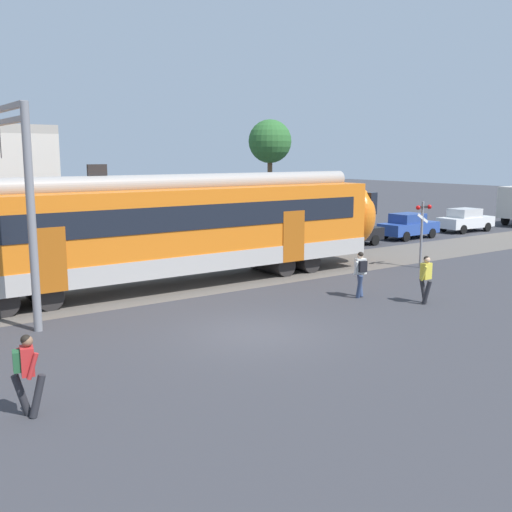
# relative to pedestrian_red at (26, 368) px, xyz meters

# --- Properties ---
(ground_plane) EXTENTS (160.00, 160.00, 0.00)m
(ground_plane) POSITION_rel_pedestrian_red_xyz_m (6.80, 1.99, -0.99)
(ground_plane) COLOR #38383D
(pedestrian_red) EXTENTS (0.62, 0.60, 1.67)m
(pedestrian_red) POSITION_rel_pedestrian_red_xyz_m (0.00, 0.00, 0.00)
(pedestrian_red) COLOR #28282D
(pedestrian_red) RESTS_ON ground
(pedestrian_white) EXTENTS (0.62, 0.60, 1.67)m
(pedestrian_white) POSITION_rel_pedestrian_red_xyz_m (12.36, 3.45, 0.00)
(pedestrian_white) COLOR navy
(pedestrian_white) RESTS_ON ground
(pedestrian_yellow) EXTENTS (0.53, 0.65, 1.67)m
(pedestrian_yellow) POSITION_rel_pedestrian_red_xyz_m (13.57, 1.53, -0.03)
(pedestrian_yellow) COLOR #28282D
(pedestrian_yellow) RESTS_ON ground
(parked_car_black) EXTENTS (4.03, 1.81, 1.54)m
(parked_car_black) POSITION_rel_pedestrian_red_xyz_m (20.66, 12.75, -0.21)
(parked_car_black) COLOR black
(parked_car_black) RESTS_ON ground
(parked_car_blue) EXTENTS (4.07, 1.90, 1.54)m
(parked_car_blue) POSITION_rel_pedestrian_red_xyz_m (25.74, 12.85, -0.21)
(parked_car_blue) COLOR #284799
(parked_car_blue) RESTS_ON ground
(parked_car_white) EXTENTS (4.05, 1.85, 1.54)m
(parked_car_white) POSITION_rel_pedestrian_red_xyz_m (31.43, 12.92, -0.21)
(parked_car_white) COLOR silver
(parked_car_white) RESTS_ON ground
(catenary_gantry) EXTENTS (0.24, 6.64, 6.53)m
(catenary_gantry) POSITION_rel_pedestrian_red_xyz_m (1.75, 9.03, 3.32)
(catenary_gantry) COLOR gray
(catenary_gantry) RESTS_ON ground
(crossing_signal) EXTENTS (0.96, 0.21, 3.00)m
(crossing_signal) POSITION_rel_pedestrian_red_xyz_m (18.71, 6.03, 1.02)
(crossing_signal) COLOR gray
(crossing_signal) RESTS_ON ground
(street_tree_right) EXTENTS (2.81, 2.81, 7.33)m
(street_tree_right) POSITION_rel_pedestrian_red_xyz_m (20.76, 20.41, 4.86)
(street_tree_right) COLOR brown
(street_tree_right) RESTS_ON ground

